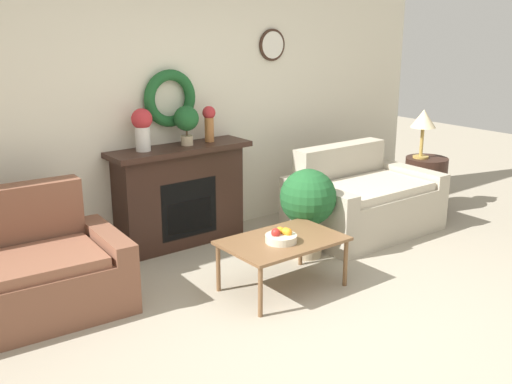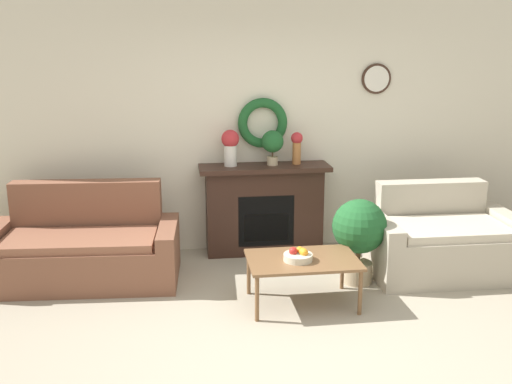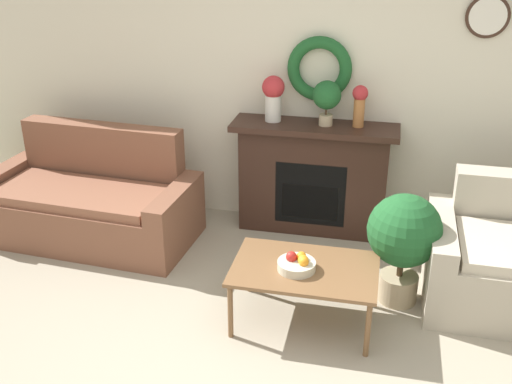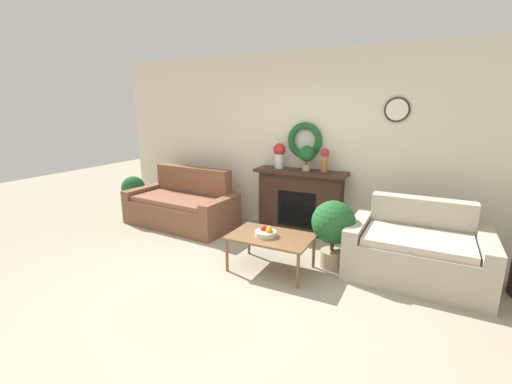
% 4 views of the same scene
% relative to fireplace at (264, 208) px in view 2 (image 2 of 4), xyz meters
% --- Properties ---
extents(ground_plane, '(16.00, 16.00, 0.00)m').
position_rel_fireplace_xyz_m(ground_plane, '(-0.04, -2.27, -0.49)').
color(ground_plane, '#9E937F').
extents(wall_back, '(6.80, 0.17, 2.70)m').
position_rel_fireplace_xyz_m(wall_back, '(-0.04, 0.21, 0.86)').
color(wall_back, beige).
rests_on(wall_back, ground_plane).
extents(fireplace, '(1.39, 0.41, 0.98)m').
position_rel_fireplace_xyz_m(fireplace, '(0.00, 0.00, 0.00)').
color(fireplace, '#331E16').
rests_on(fireplace, ground_plane).
extents(couch_left, '(1.86, 0.99, 0.92)m').
position_rel_fireplace_xyz_m(couch_left, '(-1.85, -0.53, -0.19)').
color(couch_left, brown).
rests_on(couch_left, ground_plane).
extents(loveseat_right, '(1.49, 0.99, 0.85)m').
position_rel_fireplace_xyz_m(loveseat_right, '(1.68, -0.80, -0.18)').
color(loveseat_right, '#B2A893').
rests_on(loveseat_right, ground_plane).
extents(coffee_table, '(0.96, 0.63, 0.43)m').
position_rel_fireplace_xyz_m(coffee_table, '(0.13, -1.38, -0.11)').
color(coffee_table, brown).
rests_on(coffee_table, ground_plane).
extents(fruit_bowl, '(0.25, 0.25, 0.12)m').
position_rel_fireplace_xyz_m(fruit_bowl, '(0.09, -1.41, -0.02)').
color(fruit_bowl, beige).
rests_on(fruit_bowl, coffee_table).
extents(vase_on_mantel_left, '(0.19, 0.19, 0.39)m').
position_rel_fireplace_xyz_m(vase_on_mantel_left, '(-0.36, 0.01, 0.71)').
color(vase_on_mantel_left, silver).
rests_on(vase_on_mantel_left, fireplace).
extents(vase_on_mantel_right, '(0.13, 0.13, 0.34)m').
position_rel_fireplace_xyz_m(vase_on_mantel_right, '(0.35, 0.01, 0.68)').
color(vase_on_mantel_right, '#AD6B38').
rests_on(vase_on_mantel_right, fireplace).
extents(potted_plant_on_mantel, '(0.23, 0.23, 0.37)m').
position_rel_fireplace_xyz_m(potted_plant_on_mantel, '(0.09, -0.01, 0.72)').
color(potted_plant_on_mantel, tan).
rests_on(potted_plant_on_mantel, fireplace).
extents(potted_plant_floor_by_loveseat, '(0.52, 0.52, 0.83)m').
position_rel_fireplace_xyz_m(potted_plant_floor_by_loveseat, '(0.76, -0.98, 0.03)').
color(potted_plant_floor_by_loveseat, tan).
rests_on(potted_plant_floor_by_loveseat, ground_plane).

